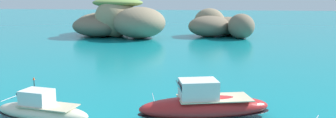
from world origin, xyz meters
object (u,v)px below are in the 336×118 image
Objects in this scene: islet_large at (116,21)px; motorboat_red at (204,105)px; motorboat_cream at (42,110)px; channel_buoy at (35,92)px; islet_small at (220,25)px.

motorboat_red is (20.05, -44.72, -2.06)m from islet_large.
motorboat_cream is 6.10m from channel_buoy.
islet_small is 9.76× the size of channel_buoy.
islet_small reaches higher than motorboat_red.
islet_small is 48.04m from motorboat_red.
motorboat_red is at bearing -65.85° from islet_large.
islet_large is 47.91m from motorboat_cream.
islet_small is at bearing 89.62° from motorboat_red.
islet_large is at bearing 102.19° from motorboat_cream.
islet_large reaches higher than channel_buoy.
motorboat_cream reaches higher than channel_buoy.
motorboat_red is at bearing -90.38° from islet_small.
islet_large is 3.34× the size of motorboat_cream.
islet_large is 15.32× the size of channel_buoy.
islet_small is at bearing 9.22° from islet_large.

